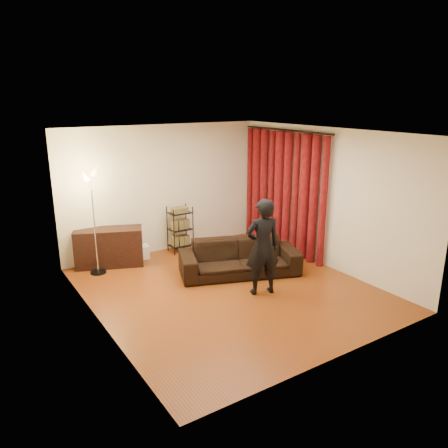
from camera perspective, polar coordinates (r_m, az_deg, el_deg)
floor at (r=7.73m, az=0.59°, el=-8.49°), size 5.00×5.00×0.00m
ceiling at (r=7.04m, az=0.66°, el=11.88°), size 5.00×5.00×0.00m
wall_back at (r=9.40m, az=-7.85°, el=4.55°), size 5.00×0.00×5.00m
wall_front at (r=5.46m, az=15.30°, el=-4.60°), size 5.00×0.00×5.00m
wall_left at (r=6.36m, az=-16.55°, el=-1.72°), size 0.00×5.00×5.00m
wall_right at (r=8.68m, az=13.13°, el=3.29°), size 0.00×5.00×5.00m
curtain_rod at (r=9.24m, az=8.10°, el=12.05°), size 0.04×2.65×0.04m
curtain at (r=9.41m, az=7.69°, el=4.10°), size 0.22×2.65×2.55m
sofa at (r=8.25m, az=2.02°, el=-4.41°), size 2.39×1.60×0.65m
person at (r=7.32m, az=5.06°, el=-3.01°), size 0.69×0.55×1.66m
media_cabinet at (r=8.93m, az=-14.77°, el=-2.95°), size 1.39×0.94×0.76m
storage_boxes at (r=9.24m, az=-10.81°, el=-3.61°), size 0.39×0.34×0.28m
wire_shelf at (r=9.42m, az=-5.74°, el=-0.68°), size 0.47×0.34×1.00m
floor_lamp at (r=8.42m, az=-16.59°, el=0.03°), size 0.36×0.36×1.96m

